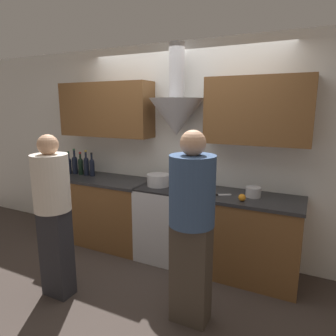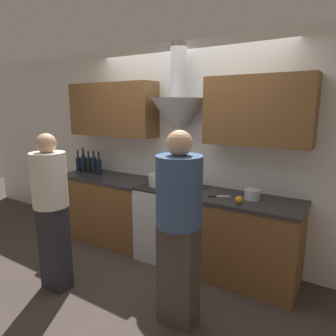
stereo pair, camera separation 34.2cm
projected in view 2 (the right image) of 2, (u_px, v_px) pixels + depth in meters
ground_plane at (159, 267)px, 3.49m from camera, size 12.00×12.00×0.00m
wall_back at (181, 137)px, 3.69m from camera, size 8.40×0.64×2.60m
counter_left at (109, 208)px, 4.20m from camera, size 1.36×0.62×0.90m
counter_right at (246, 240)px, 3.18m from camera, size 1.11×0.62×0.90m
stove_range at (172, 222)px, 3.65m from camera, size 0.75×0.60×0.90m
wine_bottle_0 at (78, 163)px, 4.40m from camera, size 0.07×0.07×0.32m
wine_bottle_1 at (84, 162)px, 4.37m from camera, size 0.08×0.08×0.36m
wine_bottle_2 at (89, 164)px, 4.31m from camera, size 0.07×0.07×0.32m
wine_bottle_3 at (94, 164)px, 4.26m from camera, size 0.07×0.07×0.35m
wine_bottle_4 at (99, 165)px, 4.20m from camera, size 0.07×0.07×0.33m
stock_pot at (160, 180)px, 3.62m from camera, size 0.28×0.28×0.14m
mixing_bowl at (187, 185)px, 3.51m from camera, size 0.22×0.22×0.07m
orange_fruit at (239, 200)px, 2.96m from camera, size 0.08×0.08×0.08m
saucepan at (252, 194)px, 3.08m from camera, size 0.16×0.16×0.11m
chefs_knife at (219, 196)px, 3.18m from camera, size 0.21×0.14×0.01m
person_foreground_left at (51, 206)px, 2.95m from camera, size 0.34×0.34×1.60m
person_foreground_right at (179, 222)px, 2.45m from camera, size 0.38×0.38×1.67m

